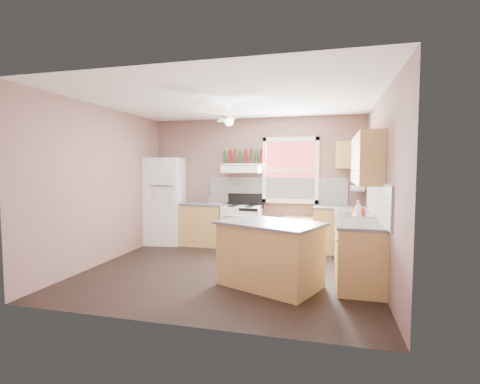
% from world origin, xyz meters
% --- Properties ---
extents(floor, '(4.50, 4.50, 0.00)m').
position_xyz_m(floor, '(0.00, 0.00, 0.00)').
color(floor, black).
rests_on(floor, ground).
extents(ceiling, '(4.50, 4.50, 0.00)m').
position_xyz_m(ceiling, '(0.00, 0.00, 2.70)').
color(ceiling, white).
rests_on(ceiling, ground).
extents(wall_back, '(4.50, 0.05, 2.70)m').
position_xyz_m(wall_back, '(0.00, 2.02, 1.35)').
color(wall_back, brown).
rests_on(wall_back, ground).
extents(wall_right, '(0.05, 4.00, 2.70)m').
position_xyz_m(wall_right, '(2.27, 0.00, 1.35)').
color(wall_right, brown).
rests_on(wall_right, ground).
extents(wall_left, '(0.05, 4.00, 2.70)m').
position_xyz_m(wall_left, '(-2.27, 0.00, 1.35)').
color(wall_left, brown).
rests_on(wall_left, ground).
extents(backsplash_back, '(2.90, 0.03, 0.55)m').
position_xyz_m(backsplash_back, '(0.45, 1.99, 1.18)').
color(backsplash_back, white).
rests_on(backsplash_back, wall_back).
extents(backsplash_right, '(0.03, 2.60, 0.55)m').
position_xyz_m(backsplash_right, '(2.23, 0.30, 1.18)').
color(backsplash_right, white).
rests_on(backsplash_right, wall_right).
extents(window_view, '(1.00, 0.02, 1.20)m').
position_xyz_m(window_view, '(0.75, 1.98, 1.60)').
color(window_view, maroon).
rests_on(window_view, wall_back).
extents(window_frame, '(1.16, 0.07, 1.36)m').
position_xyz_m(window_frame, '(0.75, 1.96, 1.60)').
color(window_frame, white).
rests_on(window_frame, wall_back).
extents(refrigerator, '(0.88, 0.86, 1.86)m').
position_xyz_m(refrigerator, '(-1.95, 1.66, 0.93)').
color(refrigerator, white).
rests_on(refrigerator, floor).
extents(base_cabinet_left, '(0.90, 0.60, 0.86)m').
position_xyz_m(base_cabinet_left, '(-1.06, 1.70, 0.43)').
color(base_cabinet_left, '#B08649').
rests_on(base_cabinet_left, floor).
extents(counter_left, '(0.92, 0.62, 0.04)m').
position_xyz_m(counter_left, '(-1.06, 1.70, 0.88)').
color(counter_left, '#4F4F52').
rests_on(counter_left, base_cabinet_left).
extents(toaster, '(0.31, 0.23, 0.18)m').
position_xyz_m(toaster, '(-0.80, 1.66, 0.99)').
color(toaster, silver).
rests_on(toaster, counter_left).
extents(stove, '(0.80, 0.67, 0.86)m').
position_xyz_m(stove, '(-0.20, 1.65, 0.43)').
color(stove, white).
rests_on(stove, floor).
extents(range_hood, '(0.78, 0.50, 0.14)m').
position_xyz_m(range_hood, '(-0.23, 1.75, 1.62)').
color(range_hood, white).
rests_on(range_hood, wall_back).
extents(bottle_shelf, '(0.90, 0.26, 0.03)m').
position_xyz_m(bottle_shelf, '(-0.23, 1.87, 1.72)').
color(bottle_shelf, white).
rests_on(bottle_shelf, range_hood).
extents(cart, '(0.73, 0.57, 0.65)m').
position_xyz_m(cart, '(0.95, 1.75, 0.33)').
color(cart, '#B08649').
rests_on(cart, floor).
extents(base_cabinet_corner, '(1.00, 0.60, 0.86)m').
position_xyz_m(base_cabinet_corner, '(1.75, 1.70, 0.43)').
color(base_cabinet_corner, '#B08649').
rests_on(base_cabinet_corner, floor).
extents(base_cabinet_right, '(0.60, 2.20, 0.86)m').
position_xyz_m(base_cabinet_right, '(1.95, 0.30, 0.43)').
color(base_cabinet_right, '#B08649').
rests_on(base_cabinet_right, floor).
extents(counter_corner, '(1.02, 0.62, 0.04)m').
position_xyz_m(counter_corner, '(1.75, 1.70, 0.88)').
color(counter_corner, '#4F4F52').
rests_on(counter_corner, base_cabinet_corner).
extents(counter_right, '(0.62, 2.22, 0.04)m').
position_xyz_m(counter_right, '(1.94, 0.30, 0.88)').
color(counter_right, '#4F4F52').
rests_on(counter_right, base_cabinet_right).
extents(sink, '(0.55, 0.45, 0.03)m').
position_xyz_m(sink, '(1.94, 0.50, 0.90)').
color(sink, silver).
rests_on(sink, counter_right).
extents(faucet, '(0.03, 0.03, 0.14)m').
position_xyz_m(faucet, '(2.10, 0.50, 0.97)').
color(faucet, silver).
rests_on(faucet, sink).
extents(upper_cabinet_right, '(0.33, 1.80, 0.76)m').
position_xyz_m(upper_cabinet_right, '(2.08, 0.50, 1.78)').
color(upper_cabinet_right, '#B08649').
rests_on(upper_cabinet_right, wall_right).
extents(upper_cabinet_corner, '(0.60, 0.33, 0.52)m').
position_xyz_m(upper_cabinet_corner, '(1.95, 1.83, 1.90)').
color(upper_cabinet_corner, '#B08649').
rests_on(upper_cabinet_corner, wall_back).
extents(paper_towel, '(0.26, 0.12, 0.12)m').
position_xyz_m(paper_towel, '(2.07, 1.86, 1.25)').
color(paper_towel, white).
rests_on(paper_towel, wall_back).
extents(island, '(1.50, 1.25, 0.86)m').
position_xyz_m(island, '(0.75, -0.54, 0.43)').
color(island, '#B08649').
rests_on(island, floor).
extents(island_top, '(1.60, 1.35, 0.04)m').
position_xyz_m(island_top, '(0.75, -0.54, 0.88)').
color(island_top, '#4F4F52').
rests_on(island_top, island).
extents(ceiling_fan_hub, '(0.20, 0.20, 0.08)m').
position_xyz_m(ceiling_fan_hub, '(0.00, 0.00, 2.45)').
color(ceiling_fan_hub, white).
rests_on(ceiling_fan_hub, ceiling).
extents(soap_bottle, '(0.13, 0.13, 0.24)m').
position_xyz_m(soap_bottle, '(1.98, 0.42, 1.02)').
color(soap_bottle, silver).
rests_on(soap_bottle, counter_right).
extents(red_caddy, '(0.21, 0.18, 0.10)m').
position_xyz_m(red_caddy, '(2.00, 0.61, 0.95)').
color(red_caddy, '#A61F0E').
rests_on(red_caddy, counter_right).
extents(wine_bottles, '(0.86, 0.06, 0.31)m').
position_xyz_m(wine_bottles, '(-0.23, 1.87, 1.88)').
color(wine_bottles, '#143819').
rests_on(wine_bottles, bottle_shelf).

